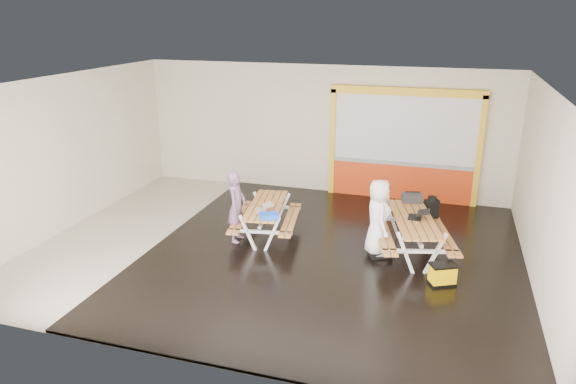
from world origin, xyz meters
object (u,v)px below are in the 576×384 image
(backpack, at_px, (431,207))
(fluke_bag, at_px, (442,275))
(toolbox, at_px, (412,198))
(person_right, at_px, (378,217))
(person_left, at_px, (237,206))
(laptop_left, at_px, (264,208))
(blue_pouch, at_px, (269,216))
(dark_case, at_px, (380,252))
(picnic_table_right, at_px, (413,227))
(picnic_table_left, at_px, (266,212))
(laptop_right, at_px, (418,215))

(backpack, relative_size, fluke_bag, 0.87)
(toolbox, bearing_deg, fluke_bag, -69.56)
(backpack, bearing_deg, person_right, -129.71)
(person_left, bearing_deg, person_right, -91.86)
(person_right, xyz_separation_m, fluke_bag, (1.33, -0.85, -0.65))
(laptop_left, bearing_deg, person_right, 2.02)
(blue_pouch, distance_m, toolbox, 3.19)
(dark_case, relative_size, fluke_bag, 0.78)
(person_right, height_order, backpack, person_right)
(picnic_table_right, height_order, dark_case, picnic_table_right)
(toolbox, bearing_deg, dark_case, -111.78)
(backpack, bearing_deg, toolbox, 178.97)
(picnic_table_left, relative_size, blue_pouch, 6.09)
(picnic_table_right, xyz_separation_m, toolbox, (-0.12, 0.93, 0.30))
(laptop_right, bearing_deg, blue_pouch, -165.79)
(person_right, distance_m, laptop_left, 2.42)
(picnic_table_left, relative_size, dark_case, 5.05)
(picnic_table_right, xyz_separation_m, laptop_left, (-3.10, -0.35, 0.19))
(person_left, bearing_deg, laptop_left, -91.45)
(picnic_table_right, xyz_separation_m, laptop_right, (0.08, 0.01, 0.26))
(laptop_right, bearing_deg, dark_case, -157.50)
(blue_pouch, bearing_deg, fluke_bag, -6.43)
(person_left, distance_m, backpack, 4.21)
(blue_pouch, height_order, fluke_bag, blue_pouch)
(laptop_left, relative_size, laptop_right, 1.12)
(picnic_table_left, distance_m, person_right, 2.52)
(person_left, distance_m, toolbox, 3.81)
(picnic_table_right, height_order, person_right, person_right)
(picnic_table_left, bearing_deg, dark_case, -6.25)
(blue_pouch, height_order, backpack, backpack)
(person_right, bearing_deg, picnic_table_left, 62.91)
(person_left, xyz_separation_m, person_right, (3.02, 0.11, 0.07))
(laptop_right, relative_size, blue_pouch, 1.18)
(person_right, relative_size, laptop_right, 3.74)
(laptop_right, height_order, backpack, same)
(laptop_right, relative_size, backpack, 0.87)
(person_left, height_order, dark_case, person_left)
(blue_pouch, xyz_separation_m, fluke_bag, (3.49, -0.39, -0.60))
(laptop_left, xyz_separation_m, dark_case, (2.50, 0.09, -0.71))
(picnic_table_right, relative_size, person_right, 1.57)
(dark_case, bearing_deg, fluke_bag, -34.45)
(laptop_left, distance_m, backpack, 3.63)
(laptop_right, height_order, blue_pouch, laptop_right)
(toolbox, xyz_separation_m, dark_case, (-0.48, -1.20, -0.83))
(person_right, xyz_separation_m, blue_pouch, (-2.16, -0.46, -0.05))
(picnic_table_right, bearing_deg, person_left, -174.15)
(picnic_table_left, relative_size, laptop_left, 4.64)
(laptop_left, bearing_deg, picnic_table_left, 101.55)
(picnic_table_right, relative_size, laptop_right, 5.87)
(person_left, relative_size, backpack, 3.30)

